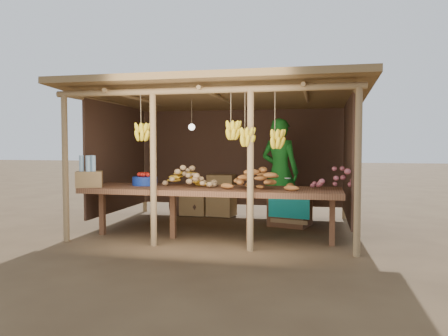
# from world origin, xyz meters

# --- Properties ---
(ground) EXTENTS (60.00, 60.00, 0.00)m
(ground) POSITION_xyz_m (0.00, 0.00, 0.00)
(ground) COLOR brown
(ground) RESTS_ON ground
(stall_structure) EXTENTS (4.70, 3.50, 2.43)m
(stall_structure) POSITION_xyz_m (0.01, -0.06, 1.91)
(stall_structure) COLOR #98774E
(stall_structure) RESTS_ON ground
(counter) EXTENTS (3.90, 1.05, 0.80)m
(counter) POSITION_xyz_m (0.00, -0.95, 0.74)
(counter) COLOR brown
(counter) RESTS_ON ground
(potato_heap) EXTENTS (0.88, 0.54, 0.36)m
(potato_heap) POSITION_xyz_m (-0.38, -0.90, 0.98)
(potato_heap) COLOR tan
(potato_heap) RESTS_ON counter
(sweet_potato_heap) EXTENTS (1.13, 0.82, 0.36)m
(sweet_potato_heap) POSITION_xyz_m (0.75, -0.91, 0.98)
(sweet_potato_heap) COLOR #A6622A
(sweet_potato_heap) RESTS_ON counter
(onion_heap) EXTENTS (0.94, 0.72, 0.36)m
(onion_heap) POSITION_xyz_m (1.90, -0.93, 0.98)
(onion_heap) COLOR #A55059
(onion_heap) RESTS_ON counter
(banana_pile) EXTENTS (0.75, 0.62, 0.35)m
(banana_pile) POSITION_xyz_m (-0.48, -0.69, 0.97)
(banana_pile) COLOR yellow
(banana_pile) RESTS_ON counter
(tomato_basin) EXTENTS (0.40, 0.40, 0.21)m
(tomato_basin) POSITION_xyz_m (-1.13, -0.79, 0.89)
(tomato_basin) COLOR navy
(tomato_basin) RESTS_ON counter
(bottle_box) EXTENTS (0.48, 0.44, 0.49)m
(bottle_box) POSITION_xyz_m (-1.84, -1.26, 0.99)
(bottle_box) COLOR olive
(bottle_box) RESTS_ON counter
(vendor) EXTENTS (0.82, 0.68, 1.92)m
(vendor) POSITION_xyz_m (0.92, 0.49, 0.96)
(vendor) COLOR #17671C
(vendor) RESTS_ON ground
(tarp_crate) EXTENTS (0.88, 0.81, 0.88)m
(tarp_crate) POSITION_xyz_m (1.10, 0.49, 0.36)
(tarp_crate) COLOR brown
(tarp_crate) RESTS_ON ground
(carton_stack) EXTENTS (1.13, 0.46, 0.83)m
(carton_stack) POSITION_xyz_m (-0.51, 1.20, 0.37)
(carton_stack) COLOR olive
(carton_stack) RESTS_ON ground
(burlap_sacks) EXTENTS (0.82, 0.43, 0.58)m
(burlap_sacks) POSITION_xyz_m (-1.02, 1.20, 0.25)
(burlap_sacks) COLOR #4B3122
(burlap_sacks) RESTS_ON ground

